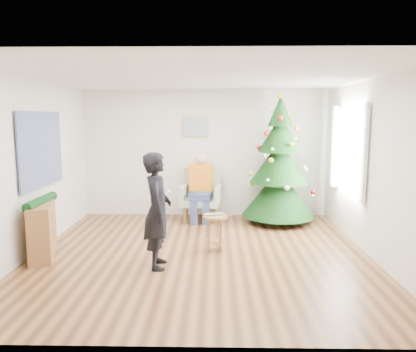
{
  "coord_description": "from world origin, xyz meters",
  "views": [
    {
      "loc": [
        0.23,
        -5.86,
        2.03
      ],
      "look_at": [
        0.1,
        0.6,
        1.1
      ],
      "focal_mm": 35.0,
      "sensor_mm": 36.0,
      "label": 1
    }
  ],
  "objects_px": {
    "christmas_tree": "(279,164)",
    "console": "(42,229)",
    "stool": "(215,233)",
    "armchair": "(201,201)",
    "standing_man": "(157,210)"
  },
  "relations": [
    {
      "from": "christmas_tree",
      "to": "console",
      "type": "height_order",
      "value": "christmas_tree"
    },
    {
      "from": "stool",
      "to": "armchair",
      "type": "relative_size",
      "value": 0.55
    },
    {
      "from": "armchair",
      "to": "standing_man",
      "type": "height_order",
      "value": "standing_man"
    },
    {
      "from": "christmas_tree",
      "to": "console",
      "type": "distance_m",
      "value": 4.36
    },
    {
      "from": "standing_man",
      "to": "console",
      "type": "xyz_separation_m",
      "value": [
        -1.77,
        0.41,
        -0.39
      ]
    },
    {
      "from": "armchair",
      "to": "stool",
      "type": "bearing_deg",
      "value": -76.44
    },
    {
      "from": "christmas_tree",
      "to": "stool",
      "type": "distance_m",
      "value": 2.33
    },
    {
      "from": "armchair",
      "to": "standing_man",
      "type": "bearing_deg",
      "value": -95.52
    },
    {
      "from": "stool",
      "to": "console",
      "type": "xyz_separation_m",
      "value": [
        -2.54,
        -0.26,
        0.11
      ]
    },
    {
      "from": "console",
      "to": "armchair",
      "type": "bearing_deg",
      "value": 27.21
    },
    {
      "from": "stool",
      "to": "console",
      "type": "height_order",
      "value": "console"
    },
    {
      "from": "christmas_tree",
      "to": "armchair",
      "type": "xyz_separation_m",
      "value": [
        -1.52,
        0.15,
        -0.77
      ]
    },
    {
      "from": "christmas_tree",
      "to": "console",
      "type": "bearing_deg",
      "value": -151.61
    },
    {
      "from": "standing_man",
      "to": "console",
      "type": "bearing_deg",
      "value": 70.82
    },
    {
      "from": "armchair",
      "to": "standing_man",
      "type": "distance_m",
      "value": 2.67
    }
  ]
}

